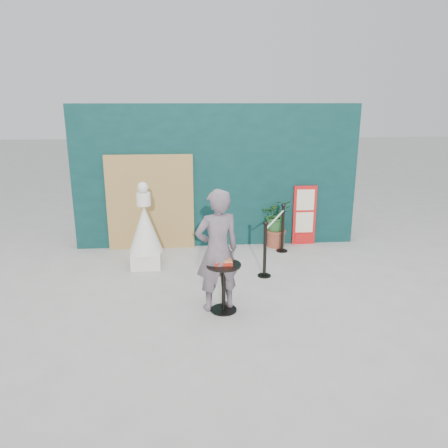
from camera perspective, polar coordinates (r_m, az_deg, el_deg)
ground at (r=6.80m, az=0.85°, el=-10.94°), size 60.00×60.00×0.00m
back_wall at (r=9.34m, az=-1.00°, el=6.25°), size 6.00×0.30×3.00m
bamboo_fence at (r=9.25m, az=-9.59°, el=2.77°), size 1.80×0.08×2.00m
woman at (r=6.44m, az=-0.88°, el=-3.51°), size 0.78×0.62×1.86m
menu_board at (r=9.64m, az=10.45°, el=1.13°), size 0.50×0.07×1.30m
statue at (r=8.31m, az=-10.25°, el=-1.15°), size 0.64×0.64×1.63m
cafe_table at (r=6.53m, az=-0.06°, el=-7.32°), size 0.52×0.52×0.75m
food_basket at (r=6.42m, az=-0.04°, el=-4.94°), size 0.26×0.19×0.11m
planter at (r=9.40m, az=6.85°, el=0.64°), size 0.62×0.54×1.05m
stanchion_barrier at (r=8.46m, az=6.61°, el=-1.91°), size 0.84×1.54×1.03m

